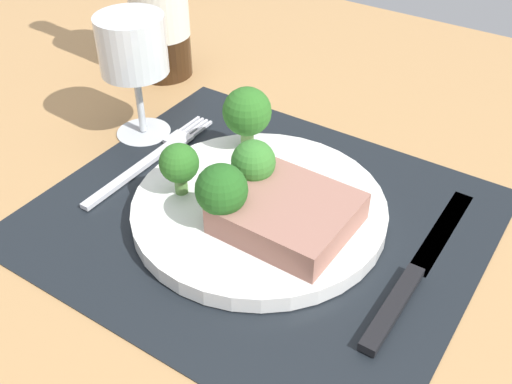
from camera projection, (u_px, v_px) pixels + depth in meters
ground_plane at (259, 230)px, 57.99cm from camera, size 140.00×110.00×3.00cm
placemat at (259, 217)px, 56.97cm from camera, size 40.08×35.18×0.30cm
plate at (259, 209)px, 56.38cm from camera, size 23.85×23.85×1.60cm
steak at (288, 213)px, 52.56cm from camera, size 11.15×10.13×2.76cm
broccoli_near_fork at (179, 164)px, 55.14cm from camera, size 3.74×3.74×5.24cm
broccoli_front_edge at (247, 112)px, 60.73cm from camera, size 5.02×5.02×6.72cm
broccoli_near_steak at (253, 163)px, 54.89cm from camera, size 4.13×4.13×5.67cm
broccoli_back_left at (221, 191)px, 51.03cm from camera, size 4.59×4.59×6.27cm
fork at (152, 158)px, 63.91cm from camera, size 2.40×19.20×0.50cm
knife at (414, 274)px, 50.48cm from camera, size 1.80×23.00×0.80cm
wine_glass at (133, 52)px, 62.59cm from camera, size 7.27×7.27×13.87cm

